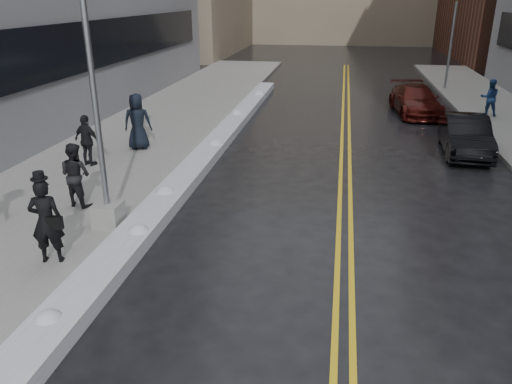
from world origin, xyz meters
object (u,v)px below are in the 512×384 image
at_px(pedestrian_fedora, 46,221).
at_px(pedestrian_c, 137,122).
at_px(car_maroon, 415,100).
at_px(lamppost, 99,133).
at_px(traffic_signal, 452,33).
at_px(car_black, 465,135).
at_px(pedestrian_east, 490,98).
at_px(pedestrian_b, 75,175).
at_px(pedestrian_d, 87,141).

xyz_separation_m(pedestrian_fedora, pedestrian_c, (-1.36, 8.34, 0.09)).
bearing_deg(pedestrian_c, car_maroon, -154.64).
bearing_deg(lamppost, traffic_signal, 61.79).
bearing_deg(traffic_signal, car_black, -97.09).
relative_size(traffic_signal, car_maroon, 1.26).
xyz_separation_m(pedestrian_east, car_maroon, (-3.28, 0.46, -0.32)).
bearing_deg(car_black, traffic_signal, 86.36).
distance_m(pedestrian_fedora, pedestrian_b, 3.12).
relative_size(pedestrian_fedora, pedestrian_b, 1.07).
distance_m(traffic_signal, car_maroon, 8.06).
bearing_deg(car_maroon, car_black, -87.61).
relative_size(traffic_signal, car_black, 1.40).
distance_m(traffic_signal, pedestrian_b, 24.82).
height_order(pedestrian_fedora, pedestrian_d, pedestrian_fedora).
bearing_deg(car_black, pedestrian_c, -167.66).
bearing_deg(car_maroon, pedestrian_b, -133.48).
bearing_deg(pedestrian_east, traffic_signal, -85.53).
bearing_deg(pedestrian_b, pedestrian_d, -53.01).
height_order(pedestrian_c, pedestrian_east, pedestrian_c).
relative_size(lamppost, pedestrian_east, 4.45).
height_order(traffic_signal, pedestrian_east, traffic_signal).
xyz_separation_m(lamppost, traffic_signal, (11.80, 22.00, 0.87)).
bearing_deg(pedestrian_d, traffic_signal, -112.61).
xyz_separation_m(traffic_signal, car_maroon, (-2.67, -7.11, -2.71)).
bearing_deg(traffic_signal, pedestrian_fedora, -117.18).
bearing_deg(pedestrian_b, pedestrian_fedora, 122.46).
bearing_deg(pedestrian_d, pedestrian_east, -129.47).
height_order(pedestrian_b, pedestrian_c, pedestrian_c).
bearing_deg(pedestrian_d, car_black, -145.87).
bearing_deg(pedestrian_fedora, lamppost, -118.21).
relative_size(pedestrian_fedora, car_black, 0.44).
bearing_deg(pedestrian_fedora, car_black, -150.55).
distance_m(traffic_signal, car_black, 14.02).
bearing_deg(pedestrian_fedora, traffic_signal, -131.77).
height_order(lamppost, pedestrian_b, lamppost).
height_order(pedestrian_fedora, pedestrian_b, pedestrian_fedora).
bearing_deg(car_black, pedestrian_east, 72.75).
bearing_deg(pedestrian_east, pedestrian_d, 33.59).
height_order(pedestrian_d, pedestrian_east, pedestrian_d).
bearing_deg(car_black, pedestrian_fedora, -132.52).
distance_m(lamppost, car_maroon, 17.56).
height_order(traffic_signal, pedestrian_b, traffic_signal).
bearing_deg(pedestrian_fedora, pedestrian_c, -95.31).
bearing_deg(pedestrian_c, car_black, 176.69).
distance_m(pedestrian_d, car_maroon, 15.86).
height_order(pedestrian_east, car_maroon, pedestrian_east).
bearing_deg(pedestrian_fedora, car_maroon, -134.34).
distance_m(lamppost, pedestrian_fedora, 2.39).
relative_size(pedestrian_fedora, car_maroon, 0.40).
relative_size(pedestrian_c, pedestrian_d, 1.20).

